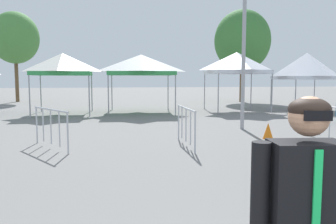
{
  "coord_description": "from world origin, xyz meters",
  "views": [
    {
      "loc": [
        -0.9,
        -0.93,
        1.88
      ],
      "look_at": [
        0.11,
        4.81,
        1.3
      ],
      "focal_mm": 36.24,
      "sensor_mm": 36.0,
      "label": 1
    }
  ],
  "objects_px": {
    "canopy_tent_far_right": "(237,63)",
    "canopy_tent_far_left": "(307,66)",
    "traffic_cone_near_barrier": "(268,131)",
    "person_foreground": "(305,223)",
    "tree_behind_tents_right": "(242,41)",
    "crowd_barrier_by_lift": "(51,121)",
    "tree_behind_tents_left": "(15,38)",
    "canopy_tent_behind_center": "(63,64)",
    "crowd_barrier_mid_lot": "(321,115)",
    "canopy_tent_behind_right": "(141,65)",
    "crowd_barrier_near_person": "(186,119)"
  },
  "relations": [
    {
      "from": "canopy_tent_far_left",
      "to": "crowd_barrier_by_lift",
      "type": "distance_m",
      "value": 16.18
    },
    {
      "from": "tree_behind_tents_right",
      "to": "crowd_barrier_by_lift",
      "type": "height_order",
      "value": "tree_behind_tents_right"
    },
    {
      "from": "canopy_tent_far_left",
      "to": "crowd_barrier_by_lift",
      "type": "height_order",
      "value": "canopy_tent_far_left"
    },
    {
      "from": "canopy_tent_behind_center",
      "to": "tree_behind_tents_right",
      "type": "height_order",
      "value": "tree_behind_tents_right"
    },
    {
      "from": "crowd_barrier_mid_lot",
      "to": "canopy_tent_far_left",
      "type": "bearing_deg",
      "value": 60.35
    },
    {
      "from": "crowd_barrier_near_person",
      "to": "crowd_barrier_by_lift",
      "type": "distance_m",
      "value": 3.67
    },
    {
      "from": "canopy_tent_behind_right",
      "to": "crowd_barrier_near_person",
      "type": "height_order",
      "value": "canopy_tent_behind_right"
    },
    {
      "from": "canopy_tent_behind_center",
      "to": "canopy_tent_behind_right",
      "type": "bearing_deg",
      "value": 2.65
    },
    {
      "from": "person_foreground",
      "to": "crowd_barrier_by_lift",
      "type": "height_order",
      "value": "person_foreground"
    },
    {
      "from": "crowd_barrier_near_person",
      "to": "traffic_cone_near_barrier",
      "type": "height_order",
      "value": "crowd_barrier_near_person"
    },
    {
      "from": "crowd_barrier_mid_lot",
      "to": "person_foreground",
      "type": "bearing_deg",
      "value": -124.71
    },
    {
      "from": "crowd_barrier_by_lift",
      "to": "canopy_tent_far_left",
      "type": "bearing_deg",
      "value": 34.81
    },
    {
      "from": "canopy_tent_behind_right",
      "to": "tree_behind_tents_right",
      "type": "height_order",
      "value": "tree_behind_tents_right"
    },
    {
      "from": "tree_behind_tents_left",
      "to": "traffic_cone_near_barrier",
      "type": "xyz_separation_m",
      "value": [
        12.13,
        -19.25,
        -4.82
      ]
    },
    {
      "from": "canopy_tent_behind_right",
      "to": "tree_behind_tents_right",
      "type": "distance_m",
      "value": 11.52
    },
    {
      "from": "canopy_tent_far_right",
      "to": "crowd_barrier_mid_lot",
      "type": "bearing_deg",
      "value": -95.1
    },
    {
      "from": "tree_behind_tents_right",
      "to": "crowd_barrier_by_lift",
      "type": "bearing_deg",
      "value": -126.24
    },
    {
      "from": "tree_behind_tents_right",
      "to": "crowd_barrier_near_person",
      "type": "height_order",
      "value": "tree_behind_tents_right"
    },
    {
      "from": "tree_behind_tents_left",
      "to": "traffic_cone_near_barrier",
      "type": "relative_size",
      "value": 14.15
    },
    {
      "from": "crowd_barrier_mid_lot",
      "to": "traffic_cone_near_barrier",
      "type": "bearing_deg",
      "value": 167.84
    },
    {
      "from": "canopy_tent_far_right",
      "to": "traffic_cone_near_barrier",
      "type": "relative_size",
      "value": 6.68
    },
    {
      "from": "canopy_tent_behind_center",
      "to": "crowd_barrier_mid_lot",
      "type": "distance_m",
      "value": 12.84
    },
    {
      "from": "person_foreground",
      "to": "traffic_cone_near_barrier",
      "type": "bearing_deg",
      "value": 64.84
    },
    {
      "from": "canopy_tent_behind_right",
      "to": "canopy_tent_far_left",
      "type": "relative_size",
      "value": 1.11
    },
    {
      "from": "crowd_barrier_near_person",
      "to": "crowd_barrier_by_lift",
      "type": "relative_size",
      "value": 1.16
    },
    {
      "from": "canopy_tent_far_right",
      "to": "canopy_tent_far_left",
      "type": "relative_size",
      "value": 0.99
    },
    {
      "from": "canopy_tent_far_right",
      "to": "tree_behind_tents_right",
      "type": "height_order",
      "value": "tree_behind_tents_right"
    },
    {
      "from": "canopy_tent_far_right",
      "to": "tree_behind_tents_left",
      "type": "xyz_separation_m",
      "value": [
        -14.5,
        10.42,
        2.32
      ]
    },
    {
      "from": "canopy_tent_behind_right",
      "to": "canopy_tent_far_left",
      "type": "bearing_deg",
      "value": -1.12
    },
    {
      "from": "canopy_tent_behind_right",
      "to": "crowd_barrier_near_person",
      "type": "relative_size",
      "value": 1.8
    },
    {
      "from": "crowd_barrier_mid_lot",
      "to": "crowd_barrier_by_lift",
      "type": "relative_size",
      "value": 1.16
    },
    {
      "from": "canopy_tent_far_right",
      "to": "crowd_barrier_mid_lot",
      "type": "distance_m",
      "value": 9.42
    },
    {
      "from": "canopy_tent_behind_center",
      "to": "crowd_barrier_by_lift",
      "type": "bearing_deg",
      "value": -84.95
    },
    {
      "from": "canopy_tent_behind_center",
      "to": "person_foreground",
      "type": "bearing_deg",
      "value": -78.35
    },
    {
      "from": "person_foreground",
      "to": "canopy_tent_behind_center",
      "type": "bearing_deg",
      "value": 101.65
    },
    {
      "from": "canopy_tent_behind_right",
      "to": "person_foreground",
      "type": "relative_size",
      "value": 2.12
    },
    {
      "from": "person_foreground",
      "to": "traffic_cone_near_barrier",
      "type": "distance_m",
      "value": 8.88
    },
    {
      "from": "canopy_tent_behind_right",
      "to": "canopy_tent_far_right",
      "type": "height_order",
      "value": "canopy_tent_far_right"
    },
    {
      "from": "traffic_cone_near_barrier",
      "to": "canopy_tent_behind_right",
      "type": "bearing_deg",
      "value": 108.92
    },
    {
      "from": "canopy_tent_far_right",
      "to": "traffic_cone_near_barrier",
      "type": "distance_m",
      "value": 9.48
    },
    {
      "from": "canopy_tent_behind_right",
      "to": "crowd_barrier_near_person",
      "type": "bearing_deg",
      "value": -88.02
    },
    {
      "from": "crowd_barrier_near_person",
      "to": "canopy_tent_far_right",
      "type": "bearing_deg",
      "value": 61.44
    },
    {
      "from": "crowd_barrier_near_person",
      "to": "tree_behind_tents_left",
      "type": "bearing_deg",
      "value": 115.26
    },
    {
      "from": "canopy_tent_behind_right",
      "to": "crowd_barrier_mid_lot",
      "type": "height_order",
      "value": "canopy_tent_behind_right"
    },
    {
      "from": "canopy_tent_behind_center",
      "to": "traffic_cone_near_barrier",
      "type": "height_order",
      "value": "canopy_tent_behind_center"
    },
    {
      "from": "canopy_tent_behind_center",
      "to": "traffic_cone_near_barrier",
      "type": "bearing_deg",
      "value": -50.73
    },
    {
      "from": "canopy_tent_far_right",
      "to": "tree_behind_tents_left",
      "type": "relative_size",
      "value": 0.47
    },
    {
      "from": "crowd_barrier_by_lift",
      "to": "traffic_cone_near_barrier",
      "type": "distance_m",
      "value": 6.45
    },
    {
      "from": "tree_behind_tents_left",
      "to": "crowd_barrier_near_person",
      "type": "xyz_separation_m",
      "value": [
        9.37,
        -19.85,
        -4.32
      ]
    },
    {
      "from": "canopy_tent_far_right",
      "to": "tree_behind_tents_right",
      "type": "relative_size",
      "value": 0.46
    }
  ]
}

